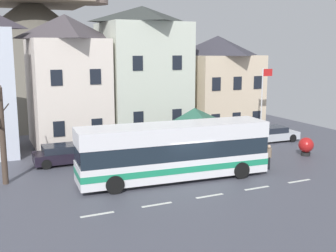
{
  "coord_description": "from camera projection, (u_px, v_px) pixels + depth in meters",
  "views": [
    {
      "loc": [
        -10.55,
        -20.57,
        7.55
      ],
      "look_at": [
        0.46,
        3.65,
        2.63
      ],
      "focal_mm": 44.47,
      "sensor_mm": 36.0,
      "label": 1
    }
  ],
  "objects": [
    {
      "name": "bare_tree_00",
      "position": [
        2.0,
        135.0,
        23.14
      ],
      "size": [
        1.3,
        2.08,
        5.54
      ],
      "color": "#47382D",
      "rests_on": "ground_plane"
    },
    {
      "name": "transit_bus",
      "position": [
        174.0,
        152.0,
        24.14
      ],
      "size": [
        11.4,
        3.25,
        3.31
      ],
      "rotation": [
        0.0,
        0.0,
        -0.07
      ],
      "color": "white",
      "rests_on": "ground_plane"
    },
    {
      "name": "flagpole",
      "position": [
        263.0,
        100.0,
        32.68
      ],
      "size": [
        0.95,
        0.1,
        6.11
      ],
      "color": "silver",
      "rests_on": "ground_plane"
    },
    {
      "name": "townhouse_03",
      "position": [
        217.0,
        84.0,
        38.1
      ],
      "size": [
        6.22,
        6.69,
        8.74
      ],
      "color": "beige",
      "rests_on": "ground_plane"
    },
    {
      "name": "public_bench",
      "position": [
        153.0,
        147.0,
        30.36
      ],
      "size": [
        1.79,
        0.48,
        0.87
      ],
      "color": "#473828",
      "rests_on": "ground_plane"
    },
    {
      "name": "bus_shelter",
      "position": [
        195.0,
        117.0,
        28.71
      ],
      "size": [
        3.6,
        3.6,
        3.57
      ],
      "color": "#473D33",
      "rests_on": "ground_plane"
    },
    {
      "name": "townhouse_02",
      "position": [
        143.0,
        74.0,
        34.8
      ],
      "size": [
        6.55,
        6.41,
        11.02
      ],
      "color": "silver",
      "rests_on": "ground_plane"
    },
    {
      "name": "pedestrian_02",
      "position": [
        257.0,
        154.0,
        26.99
      ],
      "size": [
        0.33,
        0.33,
        1.51
      ],
      "color": "black",
      "rests_on": "ground_plane"
    },
    {
      "name": "parked_car_02",
      "position": [
        196.0,
        141.0,
        31.83
      ],
      "size": [
        4.34,
        1.87,
        1.33
      ],
      "rotation": [
        0.0,
        0.0,
        0.0
      ],
      "color": "slate",
      "rests_on": "ground_plane"
    },
    {
      "name": "hilltop_castle",
      "position": [
        34.0,
        48.0,
        53.05
      ],
      "size": [
        36.64,
        36.64,
        20.66
      ],
      "color": "#5C574E",
      "rests_on": "ground_plane"
    },
    {
      "name": "harbour_buoy",
      "position": [
        306.0,
        146.0,
        29.82
      ],
      "size": [
        1.08,
        1.08,
        1.33
      ],
      "color": "black",
      "rests_on": "ground_plane"
    },
    {
      "name": "parked_car_01",
      "position": [
        271.0,
        134.0,
        34.49
      ],
      "size": [
        4.49,
        2.06,
        1.23
      ],
      "rotation": [
        0.0,
        0.0,
        -0.04
      ],
      "color": "silver",
      "rests_on": "ground_plane"
    },
    {
      "name": "townhouse_01",
      "position": [
        67.0,
        81.0,
        32.52
      ],
      "size": [
        5.51,
        6.86,
        10.18
      ],
      "color": "silver",
      "rests_on": "ground_plane"
    },
    {
      "name": "ground_plane",
      "position": [
        187.0,
        182.0,
        24.08
      ],
      "size": [
        40.0,
        60.0,
        0.07
      ],
      "color": "#494B56"
    },
    {
      "name": "parked_car_00",
      "position": [
        64.0,
        154.0,
        27.71
      ],
      "size": [
        4.04,
        1.96,
        1.3
      ],
      "rotation": [
        0.0,
        0.0,
        -0.01
      ],
      "color": "black",
      "rests_on": "ground_plane"
    },
    {
      "name": "pedestrian_01",
      "position": [
        269.0,
        155.0,
        26.48
      ],
      "size": [
        0.35,
        0.35,
        1.58
      ],
      "color": "black",
      "rests_on": "ground_plane"
    },
    {
      "name": "pedestrian_00",
      "position": [
        251.0,
        149.0,
        28.64
      ],
      "size": [
        0.3,
        0.35,
        1.46
      ],
      "color": "#38332D",
      "rests_on": "ground_plane"
    }
  ]
}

